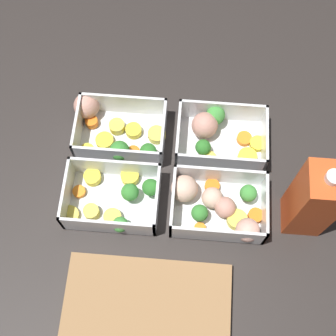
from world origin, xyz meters
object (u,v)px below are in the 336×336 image
at_px(container_far_right, 115,198).
at_px(container_near_left, 217,135).
at_px(container_near_right, 114,129).
at_px(juice_carton, 314,200).
at_px(container_far_left, 217,205).

bearing_deg(container_far_right, container_near_left, -141.79).
height_order(container_near_right, container_far_right, same).
height_order(container_near_left, container_far_right, same).
xyz_separation_m(container_near_left, container_near_right, (0.20, 0.00, -0.00)).
relative_size(container_near_right, juice_carton, 0.98).
height_order(container_far_right, juice_carton, juice_carton).
height_order(container_near_right, juice_carton, juice_carton).
distance_m(container_near_left, container_far_right, 0.23).
distance_m(container_near_left, container_near_right, 0.20).
bearing_deg(juice_carton, container_near_left, -42.45).
bearing_deg(container_near_right, container_far_left, 145.80).
relative_size(container_far_left, juice_carton, 0.88).
bearing_deg(container_far_left, juice_carton, 178.76).
relative_size(container_near_left, container_near_right, 0.90).
bearing_deg(container_near_right, container_near_left, -179.18).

